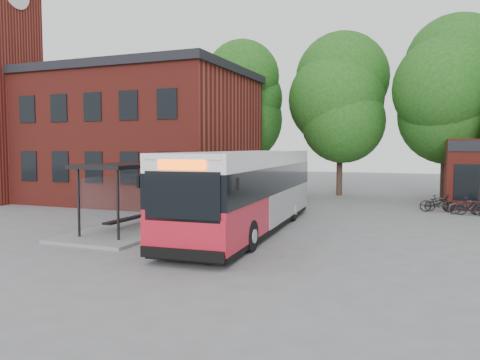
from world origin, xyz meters
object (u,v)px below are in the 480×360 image
at_px(bus_shelter, 134,197).
at_px(bicycle_3, 471,207).
at_px(bicycle_1, 439,203).
at_px(bicycle_0, 437,203).
at_px(city_bus, 248,191).
at_px(bicycle_4, 466,206).

relative_size(bus_shelter, bicycle_3, 4.47).
bearing_deg(bus_shelter, bicycle_1, 42.84).
distance_m(bus_shelter, bicycle_0, 16.33).
distance_m(bicycle_0, bicycle_1, 0.23).
bearing_deg(city_bus, bicycle_3, 38.70).
bearing_deg(bicycle_0, bicycle_4, -122.49).
bearing_deg(bicycle_0, bicycle_3, -131.46).
relative_size(city_bus, bicycle_0, 7.06).
xyz_separation_m(bus_shelter, bicycle_4, (13.39, 10.48, -0.98)).
xyz_separation_m(city_bus, bicycle_3, (9.14, 8.30, -1.20)).
bearing_deg(bicycle_1, bicycle_3, -133.03).
bearing_deg(bicycle_1, bicycle_0, 153.32).
xyz_separation_m(bicycle_0, bicycle_4, (1.37, -0.53, -0.02)).
bearing_deg(city_bus, bicycle_0, 47.07).
bearing_deg(bicycle_0, bicycle_1, -32.12).
height_order(bicycle_3, bicycle_4, bicycle_3).
xyz_separation_m(bicycle_1, bicycle_3, (1.49, -1.13, 0.02)).
distance_m(city_bus, bicycle_3, 12.41).
height_order(city_bus, bicycle_0, city_bus).
xyz_separation_m(bicycle_1, bicycle_4, (1.28, -0.75, 0.02)).
relative_size(bus_shelter, bicycle_1, 4.65).
height_order(city_bus, bicycle_3, city_bus).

